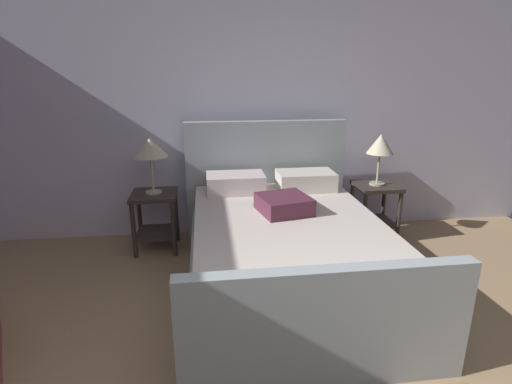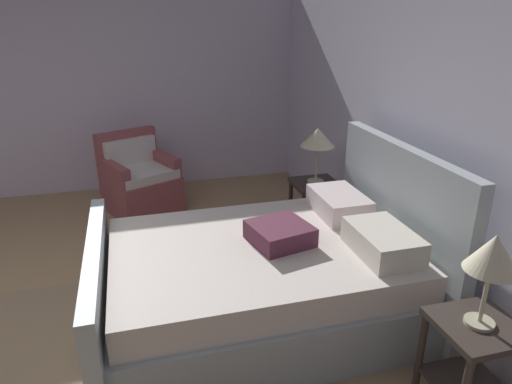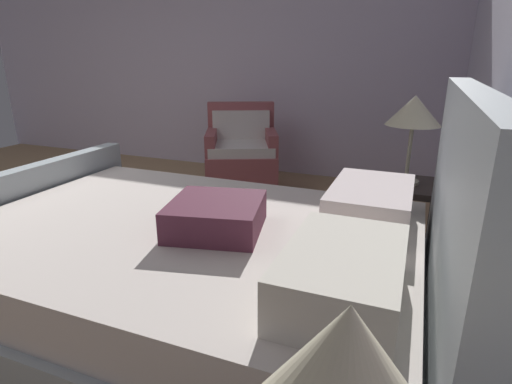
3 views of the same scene
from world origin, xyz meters
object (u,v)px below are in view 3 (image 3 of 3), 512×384
table_lamp_left (414,113)px  armchair (242,157)px  nightstand_left (402,212)px  bed (201,277)px

table_lamp_left → armchair: table_lamp_left is taller
nightstand_left → armchair: bearing=-125.4°
bed → table_lamp_left: bed is taller
nightstand_left → table_lamp_left: bearing=116.6°
bed → armchair: bearing=-160.3°
table_lamp_left → bed: bearing=-36.1°
bed → nightstand_left: size_ratio=3.91×
nightstand_left → armchair: size_ratio=0.62×
armchair → nightstand_left: bearing=54.6°
nightstand_left → armchair: armchair is taller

